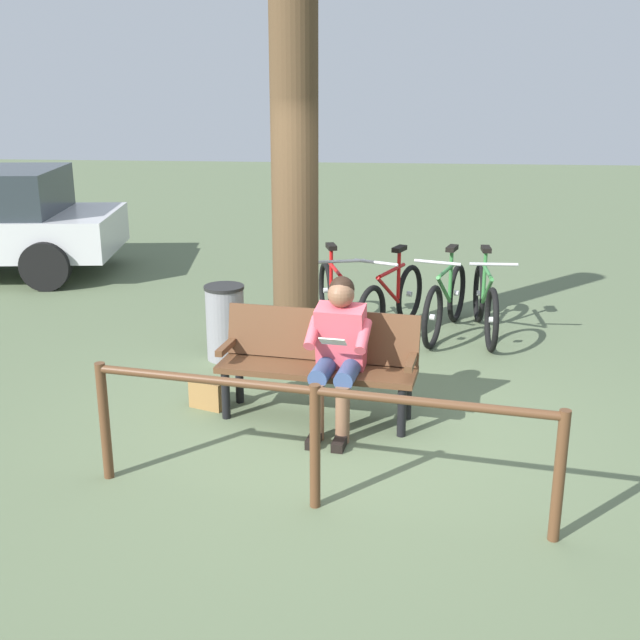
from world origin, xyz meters
TOP-DOWN VIEW (x-y plane):
  - ground_plane at (0.00, 0.00)m, footprint 40.00×40.00m
  - bench at (0.20, -0.24)m, footprint 1.65×0.70m
  - person_reading at (0.03, -0.05)m, footprint 0.53×0.80m
  - handbag at (1.15, -0.30)m, footprint 0.33×0.24m
  - tree_trunk at (0.56, -1.62)m, footprint 0.44×0.44m
  - litter_bin at (1.24, -1.51)m, footprint 0.39×0.39m
  - bicycle_purple at (-1.37, -2.49)m, footprint 0.48×1.68m
  - bicycle_green at (-0.95, -2.50)m, footprint 0.64×1.62m
  - bicycle_orange at (-0.37, -2.43)m, footprint 0.75×1.56m
  - bicycle_black at (0.24, -2.47)m, footprint 0.59×1.64m
  - railing_fence at (0.09, 1.22)m, footprint 3.02×0.58m

SIDE VIEW (x-z plane):
  - ground_plane at x=0.00m, z-range 0.00..0.00m
  - handbag at x=1.15m, z-range 0.00..0.24m
  - bicycle_purple at x=-1.37m, z-range -0.11..0.83m
  - bicycle_green at x=-0.95m, z-range -0.11..0.83m
  - bicycle_orange at x=-0.37m, z-range -0.11..0.83m
  - bicycle_black at x=0.24m, z-range -0.11..0.83m
  - litter_bin at x=1.24m, z-range 0.00..0.75m
  - bench at x=0.20m, z-range 0.07..0.94m
  - railing_fence at x=0.09m, z-range 0.17..1.02m
  - person_reading at x=0.03m, z-range 0.06..1.27m
  - tree_trunk at x=0.56m, z-range 0.00..3.65m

